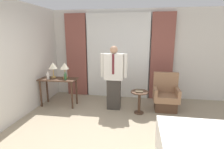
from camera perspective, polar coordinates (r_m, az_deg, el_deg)
The scene contains 14 objects.
ground_plane at distance 3.33m, azimuth -4.82°, elevation -22.84°, with size 16.00×16.00×0.00m, color gray.
wall_back at distance 5.52m, azimuth 2.00°, elevation 6.68°, with size 10.00×0.06×2.70m.
curtain_sheer_center at distance 5.40m, azimuth 1.82°, elevation 5.90°, with size 1.91×0.06×2.58m.
curtain_drape_left at distance 5.72m, azimuth -11.53°, elevation 6.04°, with size 0.66×0.06×2.58m.
curtain_drape_right at distance 5.40m, azimuth 15.97°, elevation 5.41°, with size 0.66×0.06×2.58m.
desk at distance 5.03m, azimuth -17.10°, elevation -2.94°, with size 1.02×0.46×0.77m.
table_lamp_left at distance 5.09m, azimuth -18.73°, elevation 2.54°, with size 0.24×0.24×0.43m.
table_lamp_right at distance 4.94m, azimuth -15.21°, elevation 2.47°, with size 0.24×0.24×0.43m.
bottle_near_edge at distance 5.01m, azimuth -20.16°, elevation -0.52°, with size 0.07×0.07×0.20m.
bottle_by_lamp at distance 4.79m, azimuth -15.00°, elevation -0.63°, with size 0.06×0.06×0.22m.
person at distance 4.51m, azimuth 0.58°, elevation -0.50°, with size 0.70×0.23×1.67m.
armchair at distance 4.83m, azimuth 17.10°, elevation -6.97°, with size 0.64×0.54×0.97m.
side_table at distance 4.45m, azimuth 8.93°, elevation -7.75°, with size 0.44×0.44×0.57m.
book at distance 4.39m, azimuth 8.91°, elevation -5.29°, with size 0.18×0.24×0.03m.
Camera 1 is at (0.68, -2.62, 1.94)m, focal length 28.00 mm.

